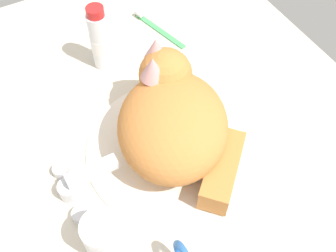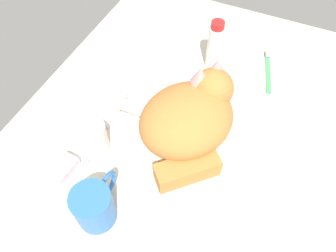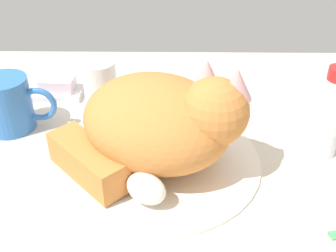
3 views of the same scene
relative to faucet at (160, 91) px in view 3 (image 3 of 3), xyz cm
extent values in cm
cube|color=beige|center=(0.00, -17.93, -3.78)|extent=(110.00, 82.50, 3.00)
cylinder|color=white|center=(0.00, -17.93, -1.89)|extent=(31.34, 31.34, 0.79)
cylinder|color=silver|center=(0.00, 1.47, -0.68)|extent=(3.60, 3.60, 3.20)
cube|color=silver|center=(0.00, -2.92, 1.92)|extent=(2.00, 8.76, 2.00)
cylinder|color=silver|center=(-4.68, 1.47, -1.38)|extent=(2.80, 2.80, 1.80)
cylinder|color=silver|center=(4.68, 1.47, -1.38)|extent=(2.80, 2.80, 1.80)
ellipsoid|color=#D17F3D|center=(0.00, -17.93, 4.84)|extent=(28.39, 27.09, 12.66)
sphere|color=#D17F3D|center=(7.89, -20.81, 8.32)|extent=(12.81, 12.81, 9.39)
ellipsoid|color=white|center=(6.25, -19.89, 6.42)|extent=(7.86, 7.51, 5.16)
cone|color=#DB9E9E|center=(6.86, -18.34, 12.31)|extent=(5.76, 5.76, 4.23)
cone|color=#DB9E9E|center=(10.54, -20.43, 12.31)|extent=(5.76, 5.76, 4.23)
cube|color=#D17F3D|center=(-9.42, -22.20, 0.93)|extent=(13.06, 13.34, 4.83)
ellipsoid|color=white|center=(-1.01, -27.52, 0.69)|extent=(6.65, 5.90, 4.35)
cylinder|color=#3372C6|center=(-24.99, -9.06, 2.32)|extent=(7.91, 7.91, 9.20)
torus|color=#3372C6|center=(-19.83, -9.06, 2.32)|extent=(6.15, 1.00, 6.15)
cylinder|color=white|center=(-11.00, -0.34, 1.82)|extent=(6.07, 6.07, 8.21)
cube|color=white|center=(-19.71, 2.29, -1.68)|extent=(9.00, 6.40, 1.20)
cube|color=silver|center=(-19.71, 2.29, 0.13)|extent=(6.62, 4.49, 2.43)
cylinder|color=white|center=(25.66, -15.47, 4.07)|extent=(4.03, 4.03, 12.71)
cylinder|color=white|center=(25.66, -15.47, 3.44)|extent=(4.11, 4.11, 3.18)
camera|label=1|loc=(-33.80, 1.28, 58.69)|focal=42.40mm
camera|label=2|loc=(-40.44, -31.70, 61.95)|focal=34.56mm
camera|label=3|loc=(2.32, -67.39, 36.83)|focal=44.04mm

